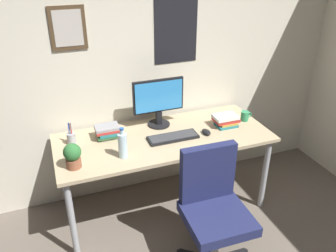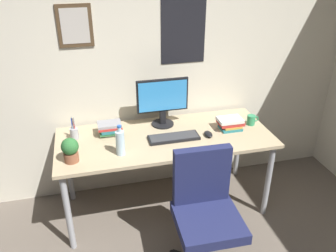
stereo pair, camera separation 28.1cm
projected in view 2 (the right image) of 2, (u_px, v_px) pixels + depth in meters
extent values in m
cube|color=beige|center=(129.00, 61.00, 3.07)|extent=(4.40, 0.08, 2.60)
cube|color=#4C3823|center=(75.00, 26.00, 2.78)|extent=(0.28, 0.02, 0.34)
cube|color=beige|center=(75.00, 26.00, 2.77)|extent=(0.22, 0.00, 0.28)
cube|color=black|center=(183.00, 32.00, 3.02)|extent=(0.40, 0.01, 0.56)
cube|color=tan|center=(165.00, 138.00, 2.98)|extent=(1.83, 0.76, 0.03)
cylinder|color=#9EA0A5|center=(68.00, 213.00, 2.69)|extent=(0.05, 0.05, 0.72)
cylinder|color=#9EA0A5|center=(268.00, 181.00, 3.06)|extent=(0.05, 0.05, 0.72)
cylinder|color=#9EA0A5|center=(68.00, 167.00, 3.24)|extent=(0.05, 0.05, 0.72)
cylinder|color=#9EA0A5|center=(238.00, 145.00, 3.61)|extent=(0.05, 0.05, 0.72)
cube|color=#1E234C|center=(208.00, 222.00, 2.47)|extent=(0.47, 0.47, 0.08)
cube|color=#1E234C|center=(202.00, 175.00, 2.52)|extent=(0.42, 0.08, 0.45)
cylinder|color=#9EA0A5|center=(207.00, 247.00, 2.58)|extent=(0.06, 0.06, 0.42)
cube|color=black|center=(205.00, 249.00, 2.79)|extent=(0.13, 0.28, 0.03)
cylinder|color=black|center=(205.00, 238.00, 2.92)|extent=(0.04, 0.04, 0.04)
cylinder|color=black|center=(163.00, 124.00, 3.16)|extent=(0.20, 0.20, 0.01)
cube|color=black|center=(163.00, 117.00, 3.13)|extent=(0.05, 0.04, 0.12)
cube|color=black|center=(162.00, 95.00, 3.04)|extent=(0.46, 0.02, 0.30)
cube|color=#338CD8|center=(163.00, 96.00, 3.02)|extent=(0.43, 0.00, 0.27)
cube|color=black|center=(174.00, 138.00, 2.93)|extent=(0.43, 0.15, 0.02)
cube|color=#38383A|center=(174.00, 136.00, 2.92)|extent=(0.41, 0.13, 0.00)
ellipsoid|color=black|center=(208.00, 134.00, 2.97)|extent=(0.06, 0.11, 0.04)
cylinder|color=silver|center=(120.00, 143.00, 2.67)|extent=(0.07, 0.07, 0.20)
cylinder|color=silver|center=(119.00, 129.00, 2.61)|extent=(0.03, 0.03, 0.04)
cylinder|color=#2659B2|center=(119.00, 126.00, 2.60)|extent=(0.03, 0.03, 0.01)
cylinder|color=#2D8C59|center=(251.00, 120.00, 3.15)|extent=(0.07, 0.07, 0.09)
torus|color=#2D8C59|center=(256.00, 119.00, 3.16)|extent=(0.05, 0.01, 0.05)
cylinder|color=brown|center=(71.00, 157.00, 2.61)|extent=(0.11, 0.11, 0.07)
sphere|color=#2D6B33|center=(70.00, 146.00, 2.57)|extent=(0.13, 0.13, 0.13)
ellipsoid|color=#287A38|center=(65.00, 143.00, 2.57)|extent=(0.07, 0.08, 0.02)
ellipsoid|color=#287A38|center=(74.00, 144.00, 2.60)|extent=(0.07, 0.08, 0.02)
ellipsoid|color=#287A38|center=(66.00, 146.00, 2.52)|extent=(0.08, 0.07, 0.02)
cylinder|color=#9EA0A5|center=(74.00, 134.00, 2.92)|extent=(0.07, 0.07, 0.09)
cylinder|color=#263FBF|center=(72.00, 126.00, 2.88)|extent=(0.01, 0.01, 0.13)
cylinder|color=red|center=(74.00, 125.00, 2.88)|extent=(0.01, 0.01, 0.13)
cylinder|color=black|center=(73.00, 125.00, 2.88)|extent=(0.01, 0.01, 0.13)
cylinder|color=#9EA0A5|center=(74.00, 125.00, 2.88)|extent=(0.01, 0.03, 0.14)
cylinder|color=#9EA0A5|center=(72.00, 125.00, 2.88)|extent=(0.01, 0.02, 0.14)
cube|color=#26727A|center=(230.00, 128.00, 3.08)|extent=(0.18, 0.14, 0.02)
cube|color=gold|center=(231.00, 125.00, 3.08)|extent=(0.16, 0.14, 0.02)
cube|color=#B22D28|center=(231.00, 122.00, 3.08)|extent=(0.22, 0.15, 0.03)
cube|color=silver|center=(230.00, 120.00, 3.06)|extent=(0.21, 0.15, 0.03)
cube|color=silver|center=(112.00, 132.00, 3.01)|extent=(0.16, 0.13, 0.02)
cube|color=#33723F|center=(110.00, 131.00, 3.00)|extent=(0.18, 0.17, 0.02)
cube|color=#26727A|center=(111.00, 129.00, 2.99)|extent=(0.17, 0.16, 0.03)
cube|color=#B22D28|center=(110.00, 126.00, 2.97)|extent=(0.20, 0.15, 0.02)
cube|color=gray|center=(109.00, 124.00, 2.96)|extent=(0.20, 0.14, 0.02)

